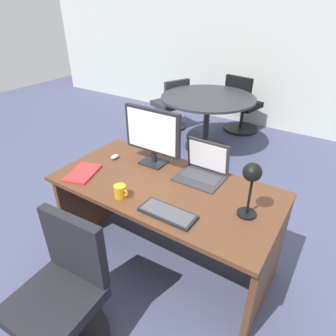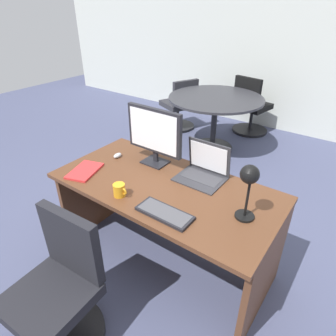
% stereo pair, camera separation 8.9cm
% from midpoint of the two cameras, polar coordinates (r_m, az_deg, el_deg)
% --- Properties ---
extents(ground, '(12.00, 12.00, 0.00)m').
position_cam_midpoint_polar(ground, '(3.65, 11.96, -2.06)').
color(ground, '#474C6B').
extents(back_wall, '(10.00, 0.10, 2.80)m').
position_cam_midpoint_polar(back_wall, '(4.99, 23.03, 22.19)').
color(back_wall, silver).
rests_on(back_wall, ground).
extents(desk, '(1.64, 0.82, 0.74)m').
position_cam_midpoint_polar(desk, '(2.28, -0.98, -7.32)').
color(desk, '#56331E').
rests_on(desk, ground).
extents(monitor, '(0.49, 0.16, 0.46)m').
position_cam_midpoint_polar(monitor, '(2.28, -4.18, 6.81)').
color(monitor, black).
rests_on(monitor, desk).
extents(laptop, '(0.34, 0.28, 0.27)m').
position_cam_midpoint_polar(laptop, '(2.20, 5.90, 0.45)').
color(laptop, '#2D2D33').
rests_on(laptop, desk).
extents(keyboard, '(0.36, 0.15, 0.02)m').
position_cam_midpoint_polar(keyboard, '(1.84, -1.50, -8.79)').
color(keyboard, black).
rests_on(keyboard, desk).
extents(mouse, '(0.05, 0.08, 0.04)m').
position_cam_midpoint_polar(mouse, '(2.50, -11.28, 2.16)').
color(mouse, '#B7BABF').
rests_on(mouse, desk).
extents(desk_lamp, '(0.12, 0.14, 0.38)m').
position_cam_midpoint_polar(desk_lamp, '(1.73, 14.48, -2.14)').
color(desk_lamp, black).
rests_on(desk_lamp, desk).
extents(book, '(0.26, 0.33, 0.02)m').
position_cam_midpoint_polar(book, '(2.34, -17.28, -0.95)').
color(book, red).
rests_on(book, desk).
extents(coffee_mug, '(0.11, 0.08, 0.09)m').
position_cam_midpoint_polar(coffee_mug, '(2.00, -10.50, -4.51)').
color(coffee_mug, orange).
rests_on(coffee_mug, desk).
extents(office_chair, '(0.56, 0.56, 0.87)m').
position_cam_midpoint_polar(office_chair, '(2.02, -21.03, -22.97)').
color(office_chair, black).
rests_on(office_chair, ground).
extents(meeting_table, '(1.27, 1.27, 0.76)m').
position_cam_midpoint_polar(meeting_table, '(4.13, 7.00, 11.20)').
color(meeting_table, black).
rests_on(meeting_table, ground).
extents(meeting_chair_near, '(0.62, 0.61, 0.83)m').
position_cam_midpoint_polar(meeting_chair_near, '(4.89, 0.05, 11.46)').
color(meeting_chair_near, black).
rests_on(meeting_chair_near, ground).
extents(meeting_chair_far, '(0.56, 0.57, 0.91)m').
position_cam_midpoint_polar(meeting_chair_far, '(4.90, 13.48, 11.08)').
color(meeting_chair_far, black).
rests_on(meeting_chair_far, ground).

